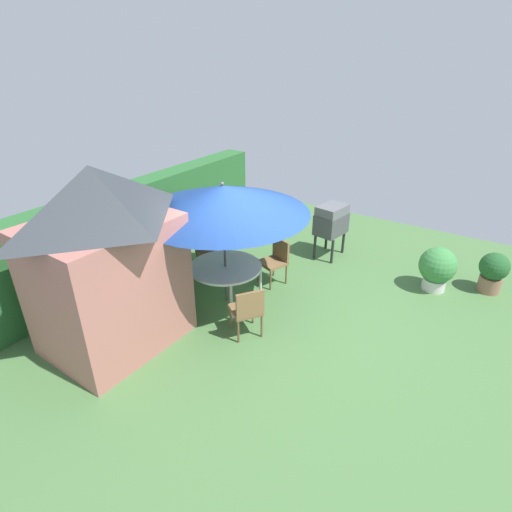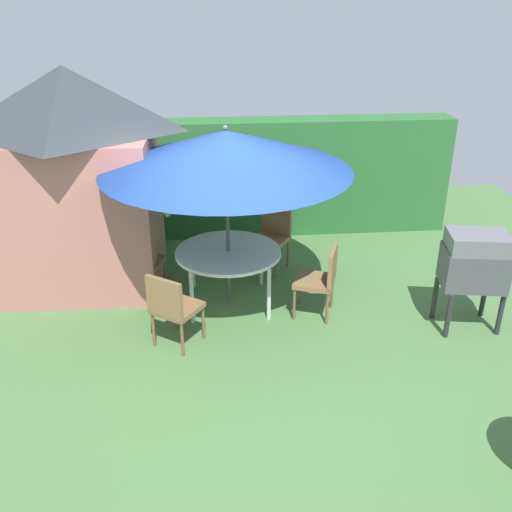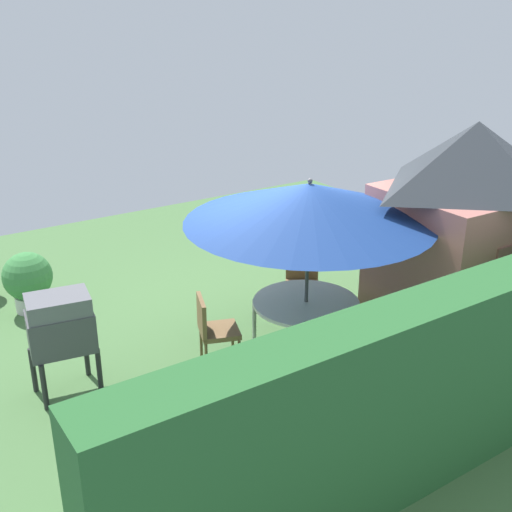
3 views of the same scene
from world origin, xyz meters
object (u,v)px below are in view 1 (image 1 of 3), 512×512
patio_umbrella (223,199)px  chair_toward_house (247,309)px  chair_far_side (208,250)px  garden_shed (105,259)px  potted_plant_by_grill (437,267)px  chair_near_shed (276,258)px  patio_table (225,269)px  bbq_grill (331,221)px  potted_plant_by_shed (493,271)px  chair_toward_hedge (166,299)px

patio_umbrella → chair_toward_house: 1.86m
chair_toward_house → chair_far_side: bearing=55.1°
garden_shed → chair_toward_house: garden_shed is taller
patio_umbrella → potted_plant_by_grill: (2.54, -3.15, -1.50)m
chair_near_shed → chair_far_side: 1.44m
patio_table → chair_near_shed: 1.18m
garden_shed → patio_umbrella: bearing=-22.0°
garden_shed → bbq_grill: (4.65, -1.58, -0.61)m
patio_table → patio_umbrella: bearing=0.0°
chair_near_shed → bbq_grill: bearing=-14.0°
chair_toward_house → potted_plant_by_grill: bearing=-34.7°
garden_shed → potted_plant_by_shed: size_ratio=3.55×
garden_shed → patio_umbrella: (1.88, -0.76, 0.53)m
chair_toward_hedge → chair_toward_house: 1.39m
bbq_grill → potted_plant_by_grill: bbq_grill is taller
bbq_grill → chair_toward_house: size_ratio=1.33×
potted_plant_by_shed → chair_far_side: bearing=115.4°
garden_shed → chair_far_side: bearing=4.7°
patio_umbrella → chair_far_side: patio_umbrella is taller
patio_table → bbq_grill: (2.77, -0.82, 0.17)m
bbq_grill → chair_far_side: (-2.11, 1.79, -0.33)m
patio_umbrella → chair_far_side: (0.66, 0.97, -1.47)m
chair_near_shed → potted_plant_by_grill: chair_near_shed is taller
bbq_grill → chair_far_side: bbq_grill is taller
garden_shed → patio_umbrella: 2.10m
chair_far_side → potted_plant_by_grill: 4.53m
bbq_grill → chair_toward_house: bearing=-178.2°
garden_shed → chair_toward_hedge: 1.25m
chair_near_shed → chair_toward_house: same height
chair_far_side → chair_toward_hedge: 1.93m
chair_toward_hedge → potted_plant_by_grill: size_ratio=1.02×
garden_shed → chair_toward_hedge: bearing=-29.0°
potted_plant_by_shed → potted_plant_by_grill: bearing=119.4°
chair_toward_hedge → potted_plant_by_shed: (4.22, -4.43, -0.08)m
chair_toward_house → potted_plant_by_shed: size_ratio=1.12×
chair_near_shed → patio_table: bearing=159.7°
chair_far_side → chair_toward_house: (-1.33, -1.90, 0.00)m
chair_far_side → potted_plant_by_shed: (2.39, -5.03, -0.08)m
chair_toward_house → potted_plant_by_shed: bearing=-40.1°
garden_shed → patio_umbrella: garden_shed is taller
garden_shed → patio_table: size_ratio=2.17×
garden_shed → chair_toward_house: bearing=-54.2°
patio_table → chair_toward_hedge: bearing=162.7°
garden_shed → potted_plant_by_shed: bearing=-44.3°
garden_shed → chair_toward_hedge: (0.72, -0.40, -0.94)m
chair_toward_house → chair_near_shed: bearing=16.6°
patio_table → garden_shed: bearing=158.0°
bbq_grill → potted_plant_by_shed: (0.28, -3.24, -0.41)m
chair_near_shed → chair_toward_hedge: bearing=161.2°
patio_umbrella → potted_plant_by_shed: size_ratio=3.66×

